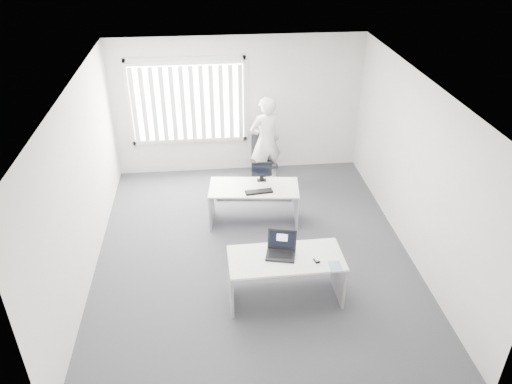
{
  "coord_description": "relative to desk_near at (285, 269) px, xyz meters",
  "views": [
    {
      "loc": [
        -0.64,
        -6.49,
        4.96
      ],
      "look_at": [
        0.06,
        0.15,
        1.05
      ],
      "focal_mm": 35.0,
      "sensor_mm": 36.0,
      "label": 1
    }
  ],
  "objects": [
    {
      "name": "wall_front",
      "position": [
        -0.34,
        -1.9,
        0.88
      ],
      "size": [
        5.0,
        0.02,
        2.8
      ],
      "primitive_type": "cube",
      "color": "silver",
      "rests_on": "ground"
    },
    {
      "name": "person",
      "position": [
        0.14,
        3.46,
        0.38
      ],
      "size": [
        0.76,
        0.62,
        1.81
      ],
      "primitive_type": "imported",
      "rotation": [
        0.0,
        0.0,
        3.45
      ],
      "color": "silver",
      "rests_on": "ground"
    },
    {
      "name": "desk_near",
      "position": [
        0.0,
        0.0,
        0.0
      ],
      "size": [
        1.6,
        0.77,
        0.72
      ],
      "rotation": [
        0.0,
        0.0,
        0.02
      ],
      "color": "white",
      "rests_on": "ground"
    },
    {
      "name": "wall_right",
      "position": [
        2.16,
        1.1,
        0.88
      ],
      "size": [
        0.02,
        6.0,
        2.8
      ],
      "primitive_type": "cube",
      "color": "silver",
      "rests_on": "ground"
    },
    {
      "name": "keyboard",
      "position": [
        -0.17,
        1.84,
        0.19
      ],
      "size": [
        0.48,
        0.21,
        0.02
      ],
      "primitive_type": "cube",
      "rotation": [
        0.0,
        0.0,
        0.11
      ],
      "color": "black",
      "rests_on": "desk_far"
    },
    {
      "name": "desk_far",
      "position": [
        -0.24,
        2.03,
        -0.02
      ],
      "size": [
        1.6,
        0.88,
        0.7
      ],
      "rotation": [
        0.0,
        0.0,
        -0.11
      ],
      "color": "white",
      "rests_on": "ground"
    },
    {
      "name": "blinds",
      "position": [
        -1.34,
        4.0,
        1.0
      ],
      "size": [
        2.2,
        0.1,
        1.5
      ],
      "primitive_type": null,
      "color": "silver",
      "rests_on": "wall_back"
    },
    {
      "name": "wall_back",
      "position": [
        -0.34,
        4.1,
        0.88
      ],
      "size": [
        5.0,
        0.02,
        2.8
      ],
      "primitive_type": "cube",
      "color": "silver",
      "rests_on": "ground"
    },
    {
      "name": "monitor",
      "position": [
        -0.08,
        2.25,
        0.36
      ],
      "size": [
        0.36,
        0.13,
        0.36
      ],
      "primitive_type": null,
      "rotation": [
        0.0,
        0.0,
        -0.05
      ],
      "color": "black",
      "rests_on": "desk_far"
    },
    {
      "name": "booklet",
      "position": [
        0.63,
        -0.27,
        0.21
      ],
      "size": [
        0.16,
        0.23,
        0.01
      ],
      "primitive_type": "cube",
      "rotation": [
        0.0,
        0.0,
        0.01
      ],
      "color": "white",
      "rests_on": "desk_near"
    },
    {
      "name": "laptop",
      "position": [
        -0.07,
        0.03,
        0.36
      ],
      "size": [
        0.47,
        0.44,
        0.31
      ],
      "primitive_type": null,
      "rotation": [
        0.0,
        0.0,
        -0.24
      ],
      "color": "black",
      "rests_on": "desk_near"
    },
    {
      "name": "ceiling",
      "position": [
        -0.34,
        1.1,
        2.28
      ],
      "size": [
        5.0,
        6.0,
        0.02
      ],
      "primitive_type": "cube",
      "color": "white",
      "rests_on": "wall_back"
    },
    {
      "name": "mouse",
      "position": [
        0.4,
        -0.13,
        0.22
      ],
      "size": [
        0.08,
        0.11,
        0.04
      ],
      "primitive_type": null,
      "rotation": [
        0.0,
        0.0,
        0.22
      ],
      "color": "silver",
      "rests_on": "paper_sheet"
    },
    {
      "name": "window",
      "position": [
        -1.34,
        4.06,
        1.03
      ],
      "size": [
        2.32,
        0.06,
        1.76
      ],
      "primitive_type": "cube",
      "color": "beige",
      "rests_on": "wall_back"
    },
    {
      "name": "wall_left",
      "position": [
        -2.84,
        1.1,
        0.88
      ],
      "size": [
        0.02,
        6.0,
        2.8
      ],
      "primitive_type": "cube",
      "color": "silver",
      "rests_on": "ground"
    },
    {
      "name": "paper_sheet",
      "position": [
        0.41,
        -0.12,
        0.2
      ],
      "size": [
        0.28,
        0.2,
        0.0
      ],
      "primitive_type": "cube",
      "rotation": [
        0.0,
        0.0,
        0.03
      ],
      "color": "white",
      "rests_on": "desk_near"
    },
    {
      "name": "office_chair",
      "position": [
        0.1,
        3.43,
        -0.2
      ],
      "size": [
        0.67,
        0.67,
        1.02
      ],
      "rotation": [
        0.0,
        0.0,
        0.18
      ],
      "color": "black",
      "rests_on": "ground"
    },
    {
      "name": "ground",
      "position": [
        -0.34,
        1.1,
        -0.52
      ],
      "size": [
        6.0,
        6.0,
        0.0
      ],
      "primitive_type": "plane",
      "color": "#53545B",
      "rests_on": "ground"
    }
  ]
}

